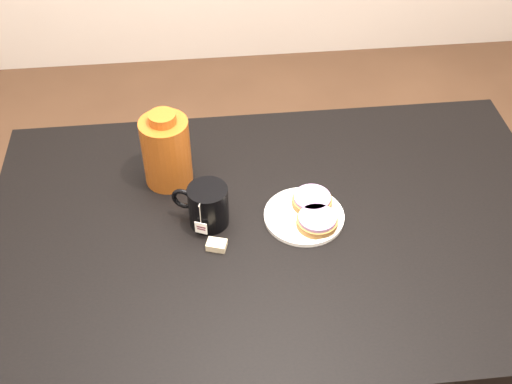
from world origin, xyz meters
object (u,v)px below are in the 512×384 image
at_px(plate, 304,215).
at_px(bagel_back, 312,200).
at_px(table, 278,248).
at_px(mug, 207,205).
at_px(bagel_package, 166,150).
at_px(bagel_front, 317,221).
at_px(teabag_pouch, 217,245).

xyz_separation_m(plate, bagel_back, (0.02, 0.03, 0.02)).
xyz_separation_m(table, plate, (0.06, 0.02, 0.09)).
height_order(bagel_back, mug, mug).
relative_size(plate, bagel_package, 0.94).
distance_m(bagel_front, mug, 0.26).
xyz_separation_m(bagel_back, mug, (-0.26, -0.02, 0.03)).
height_order(mug, bagel_package, bagel_package).
relative_size(table, mug, 9.31).
distance_m(bagel_front, bagel_package, 0.41).
height_order(table, plate, plate).
bearing_deg(plate, table, -163.93).
relative_size(table, bagel_front, 13.79).
relative_size(plate, bagel_front, 1.92).
bearing_deg(table, plate, 16.07).
xyz_separation_m(bagel_front, teabag_pouch, (-0.24, -0.04, -0.01)).
bearing_deg(bagel_back, bagel_package, 157.71).
bearing_deg(bagel_back, teabag_pouch, -155.75).
height_order(bagel_front, mug, mug).
bearing_deg(bagel_back, bagel_front, -90.02).
bearing_deg(bagel_package, bagel_front, -31.49).
relative_size(bagel_back, bagel_front, 1.15).
distance_m(table, bagel_package, 0.37).
xyz_separation_m(bagel_front, bagel_package, (-0.35, 0.21, 0.07)).
relative_size(table, bagel_back, 12.03).
bearing_deg(teabag_pouch, plate, 19.02).
xyz_separation_m(table, teabag_pouch, (-0.15, -0.06, 0.09)).
bearing_deg(teabag_pouch, table, 20.24).
height_order(bagel_back, bagel_front, same).
bearing_deg(table, bagel_back, 30.54).
bearing_deg(bagel_package, table, -37.02).
relative_size(table, teabag_pouch, 31.11).
relative_size(bagel_back, teabag_pouch, 2.59).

